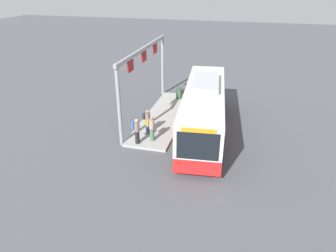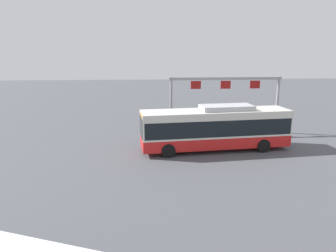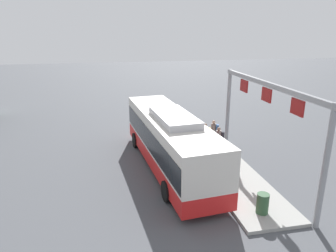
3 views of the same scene
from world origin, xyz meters
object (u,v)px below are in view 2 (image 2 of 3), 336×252
(bus_main, at_px, (215,127))
(person_waiting_mid, at_px, (181,128))
(person_waiting_near, at_px, (191,126))
(person_boarding, at_px, (174,126))
(trash_bin, at_px, (270,131))

(bus_main, height_order, person_waiting_mid, bus_main)
(bus_main, bearing_deg, person_waiting_near, -74.38)
(person_boarding, height_order, person_waiting_mid, same)
(trash_bin, bearing_deg, bus_main, 27.53)
(bus_main, bearing_deg, trash_bin, -158.02)
(person_boarding, xyz_separation_m, person_waiting_mid, (-0.56, 0.79, 0.00))
(person_waiting_near, height_order, trash_bin, person_waiting_near)
(person_waiting_mid, bearing_deg, bus_main, 59.53)
(person_boarding, bearing_deg, bus_main, 60.31)
(bus_main, xyz_separation_m, trash_bin, (-5.56, -2.90, -1.20))
(person_boarding, distance_m, person_waiting_near, 1.52)
(person_boarding, bearing_deg, person_waiting_mid, 58.17)
(person_boarding, xyz_separation_m, trash_bin, (-8.42, 0.80, -0.44))
(person_boarding, relative_size, person_waiting_mid, 1.00)
(bus_main, relative_size, person_waiting_mid, 6.86)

